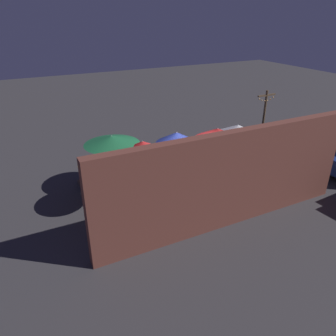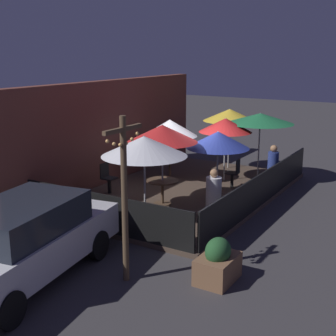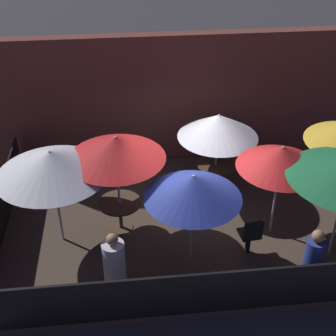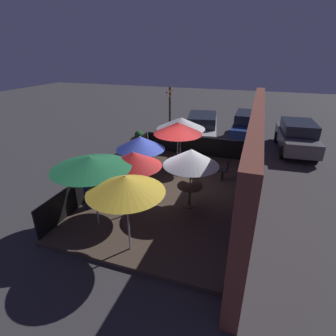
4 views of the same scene
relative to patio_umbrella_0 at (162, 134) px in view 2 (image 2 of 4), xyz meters
name	(u,v)px [view 2 (image 2 of 4)]	position (x,y,z in m)	size (l,w,h in m)	color
ground_plane	(184,194)	(1.50, 0.12, -2.17)	(60.00, 60.00, 0.00)	#383538
patio_deck	(184,192)	(1.50, 0.12, -2.11)	(8.16, 5.25, 0.12)	#47382D
building_wall	(111,132)	(1.50, 2.98, -0.44)	(9.76, 0.36, 3.47)	brown
fence_front	(263,188)	(1.50, -2.46, -1.58)	(7.96, 0.05, 0.95)	black
fence_side_left	(103,213)	(-2.54, 0.12, -1.58)	(0.05, 5.05, 0.95)	black
patio_umbrella_0	(162,134)	(0.00, 0.00, 0.00)	(1.99, 1.99, 2.30)	#B2B2B7
patio_umbrella_1	(170,128)	(2.29, 1.14, -0.25)	(1.84, 1.84, 2.07)	#B2B2B7
patio_umbrella_2	(260,118)	(4.22, -1.28, 0.01)	(2.27, 2.27, 2.24)	#B2B2B7
patio_umbrella_3	(144,146)	(-1.24, -0.24, -0.12)	(2.21, 2.21, 2.19)	#B2B2B7
patio_umbrella_4	(230,115)	(4.94, 0.17, -0.06)	(1.95, 1.95, 2.21)	#B2B2B7
patio_umbrella_5	(218,140)	(1.38, -1.06, -0.30)	(1.86, 1.86, 2.00)	#B2B2B7
patio_umbrella_6	(225,125)	(3.23, -0.45, -0.16)	(1.76, 1.76, 2.12)	#B2B2B7
dining_table_0	(162,185)	(0.00, 0.00, -1.49)	(0.92, 0.92, 0.71)	#4C3828
dining_table_1	(170,163)	(2.29, 1.14, -1.44)	(0.87, 0.87, 0.78)	#4C3828
patio_chair_0	(108,177)	(0.02, 2.01, -1.53)	(0.40, 0.40, 0.94)	black
patio_chair_1	(234,172)	(2.57, -1.10, -1.53)	(0.45, 0.45, 0.95)	black
patron_0	(214,195)	(-0.14, -1.69, -1.48)	(0.43, 0.43, 1.28)	silver
patron_1	(273,167)	(3.47, -2.06, -1.44)	(0.38, 0.38, 1.35)	navy
planter_box	(218,263)	(-3.18, -3.26, -1.79)	(0.93, 0.65, 0.90)	brown
light_post	(124,190)	(-4.08, -1.71, -0.32)	(1.10, 0.12, 3.26)	brown
parked_car_0	(24,241)	(-5.13, -0.05, -1.32)	(4.75, 2.40, 1.62)	silver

